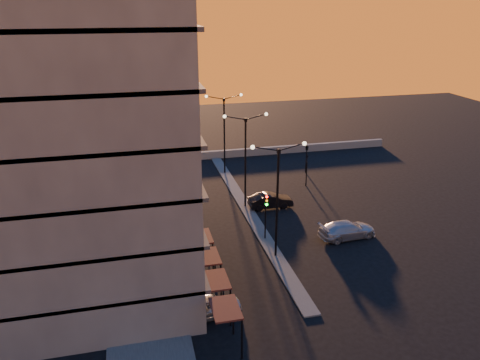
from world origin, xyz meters
name	(u,v)px	position (x,y,z in m)	size (l,w,h in m)	color
ground	(275,256)	(0.00, 0.00, 0.00)	(120.00, 120.00, 0.00)	black
sidewalk_west	(141,247)	(-10.50, 4.00, 0.06)	(5.00, 40.00, 0.12)	#494947
median	(245,206)	(0.00, 10.00, 0.06)	(1.20, 36.00, 0.12)	#494947
parapet	(230,153)	(2.00, 26.00, 0.50)	(44.00, 0.50, 1.00)	gray
building	(75,122)	(-14.00, 0.03, 11.91)	(14.35, 17.08, 25.00)	#68615B
streetlamp_near	(277,192)	(0.00, 0.00, 5.59)	(4.32, 0.32, 9.51)	black
streetlamp_mid	(245,154)	(0.00, 10.00, 5.59)	(4.32, 0.32, 9.51)	black
streetlamp_far	(224,128)	(0.00, 20.00, 5.59)	(4.32, 0.32, 9.51)	black
traffic_light_main	(266,209)	(0.00, 2.87, 2.89)	(0.28, 0.44, 4.25)	black
signal_east_a	(307,169)	(8.00, 14.00, 1.93)	(0.13, 0.16, 3.60)	black
signal_east_b	(307,148)	(9.50, 18.00, 3.10)	(0.42, 1.99, 3.60)	black
car_hatchback	(210,306)	(-6.50, -6.27, 0.72)	(1.71, 4.25, 1.45)	#A6A9AE
car_sedan	(270,200)	(2.43, 9.34, 0.73)	(1.54, 4.40, 1.45)	black
car_wagon	(347,230)	(7.06, 1.66, 0.74)	(2.08, 5.13, 1.49)	#B2B5BB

